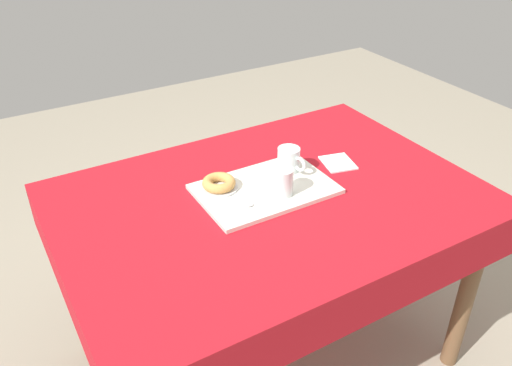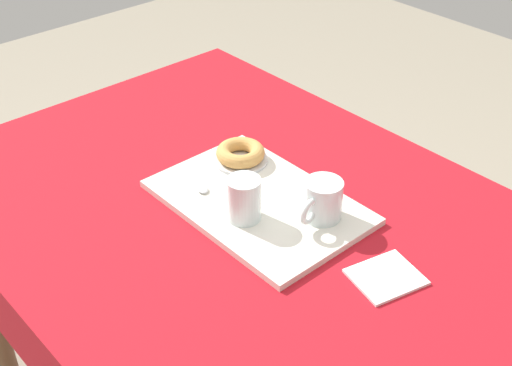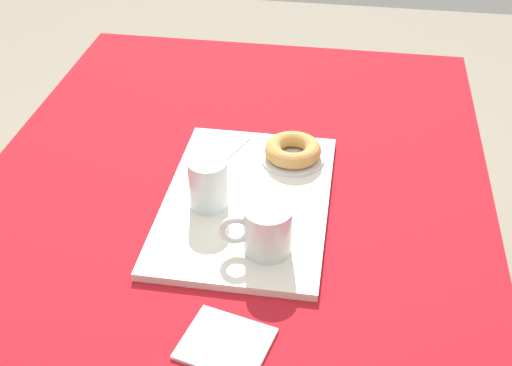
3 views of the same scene
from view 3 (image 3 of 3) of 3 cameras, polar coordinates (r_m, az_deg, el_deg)
name	(u,v)px [view 3 (image 3 of 3)]	position (r m, az deg, el deg)	size (l,w,h in m)	color
dining_table	(228,244)	(1.32, -2.39, -5.26)	(1.41, 1.00, 0.77)	#A8141E
serving_tray	(247,201)	(1.24, -0.78, -1.53)	(0.46, 0.30, 0.02)	silver
tea_mug_left	(266,231)	(1.10, 0.90, -4.12)	(0.08, 0.12, 0.09)	silver
water_glass_near	(208,186)	(1.20, -4.09, -0.25)	(0.07, 0.07, 0.09)	silver
donut_plate_left	(293,158)	(1.34, 3.14, 2.14)	(0.13, 0.13, 0.01)	silver
sugar_donut_left	(293,150)	(1.33, 3.17, 2.86)	(0.11, 0.11, 0.03)	tan
teaspoon_near	(225,158)	(1.34, -2.67, 2.14)	(0.12, 0.06, 0.01)	silver
paper_napkin	(226,343)	(1.01, -2.62, -13.56)	(0.11, 0.13, 0.01)	white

